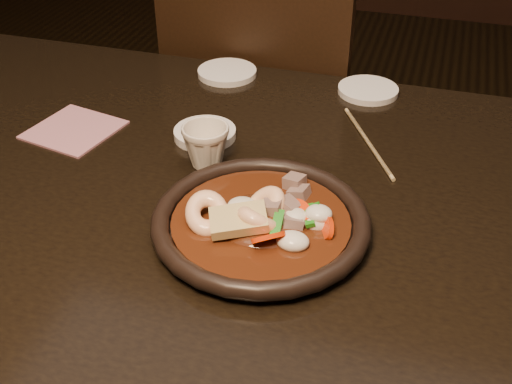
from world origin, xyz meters
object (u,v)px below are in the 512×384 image
(table, at_px, (255,232))
(tea_cup, at_px, (206,145))
(plate, at_px, (261,223))
(chair, at_px, (269,122))

(table, relative_size, tea_cup, 20.94)
(table, height_order, plate, plate)
(chair, distance_m, plate, 0.76)
(chair, height_order, tea_cup, chair)
(tea_cup, bearing_deg, plate, -46.70)
(table, distance_m, tea_cup, 0.16)
(table, distance_m, chair, 0.65)
(tea_cup, bearing_deg, table, -28.90)
(plate, bearing_deg, table, 111.90)
(tea_cup, bearing_deg, chair, 95.01)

